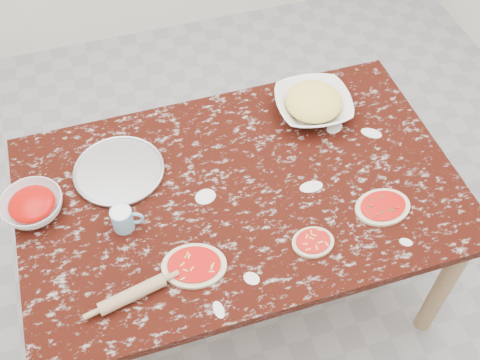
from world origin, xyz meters
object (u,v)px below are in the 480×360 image
pizza_tray (119,171)px  sauce_bowl (33,206)px  worktable (240,202)px  flour_mug (123,219)px  rolling_pin (132,294)px  cheese_bowl (313,106)px

pizza_tray → sauce_bowl: bearing=-164.2°
worktable → sauce_bowl: size_ratio=7.37×
sauce_bowl → worktable: bearing=-9.2°
sauce_bowl → flour_mug: (0.29, -0.16, 0.01)m
worktable → flour_mug: flour_mug is taller
pizza_tray → rolling_pin: size_ratio=1.50×
pizza_tray → rolling_pin: (-0.05, -0.52, 0.02)m
pizza_tray → sauce_bowl: sauce_bowl is taller
cheese_bowl → rolling_pin: (-0.85, -0.60, -0.02)m
sauce_bowl → cheese_bowl: bearing=8.6°
pizza_tray → flour_mug: size_ratio=2.96×
worktable → cheese_bowl: 0.50m
cheese_bowl → rolling_pin: cheese_bowl is taller
flour_mug → pizza_tray: bearing=84.8°
worktable → rolling_pin: 0.57m
pizza_tray → flour_mug: bearing=-95.2°
pizza_tray → cheese_bowl: size_ratio=1.09×
sauce_bowl → flour_mug: bearing=-28.1°
sauce_bowl → flour_mug: size_ratio=1.94×
worktable → sauce_bowl: sauce_bowl is taller
rolling_pin → sauce_bowl: bearing=121.6°
sauce_bowl → rolling_pin: sauce_bowl is taller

